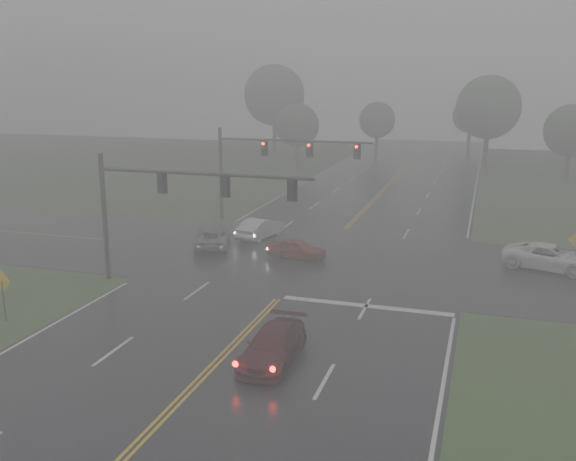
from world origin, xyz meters
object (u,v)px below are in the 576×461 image
(sedan_red, at_px, (297,259))
(car_grey, at_px, (213,247))
(sedan_maroon, at_px, (273,362))
(pickup_white, at_px, (549,270))
(signal_gantry_far, at_px, (265,157))
(signal_gantry_near, at_px, (163,196))
(sedan_silver, at_px, (261,238))

(sedan_red, relative_size, car_grey, 0.79)
(sedan_maroon, bearing_deg, pickup_white, 55.23)
(sedan_maroon, height_order, car_grey, sedan_maroon)
(sedan_maroon, xyz_separation_m, sedan_red, (-3.31, 14.48, 0.00))
(signal_gantry_far, bearing_deg, signal_gantry_near, -90.03)
(sedan_red, distance_m, signal_gantry_near, 10.06)
(sedan_maroon, height_order, signal_gantry_near, signal_gantry_near)
(pickup_white, bearing_deg, signal_gantry_near, 129.97)
(sedan_red, distance_m, pickup_white, 14.99)
(sedan_maroon, xyz_separation_m, sedan_silver, (-7.24, 18.69, 0.00))
(sedan_maroon, xyz_separation_m, signal_gantry_far, (-8.62, 23.71, 5.05))
(sedan_silver, distance_m, car_grey, 3.90)
(sedan_maroon, height_order, sedan_red, sedan_maroon)
(pickup_white, bearing_deg, sedan_maroon, 160.83)
(sedan_red, distance_m, sedan_silver, 5.76)
(signal_gantry_near, height_order, signal_gantry_far, signal_gantry_far)
(sedan_red, bearing_deg, pickup_white, -76.41)
(sedan_red, xyz_separation_m, car_grey, (-6.16, 1.01, 0.00))
(signal_gantry_near, bearing_deg, pickup_white, 24.53)
(sedan_maroon, bearing_deg, sedan_silver, 111.02)
(sedan_red, relative_size, sedan_silver, 0.85)
(sedan_red, height_order, car_grey, car_grey)
(sedan_red, distance_m, car_grey, 6.25)
(sedan_silver, bearing_deg, sedan_maroon, 123.18)
(sedan_silver, height_order, pickup_white, pickup_white)
(sedan_maroon, distance_m, signal_gantry_far, 25.73)
(signal_gantry_near, bearing_deg, car_grey, 96.04)
(sedan_red, xyz_separation_m, pickup_white, (14.83, 2.21, 0.00))
(sedan_maroon, relative_size, signal_gantry_far, 0.38)
(sedan_maroon, distance_m, sedan_red, 14.85)
(sedan_red, distance_m, signal_gantry_far, 11.79)
(sedan_red, height_order, signal_gantry_near, signal_gantry_near)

